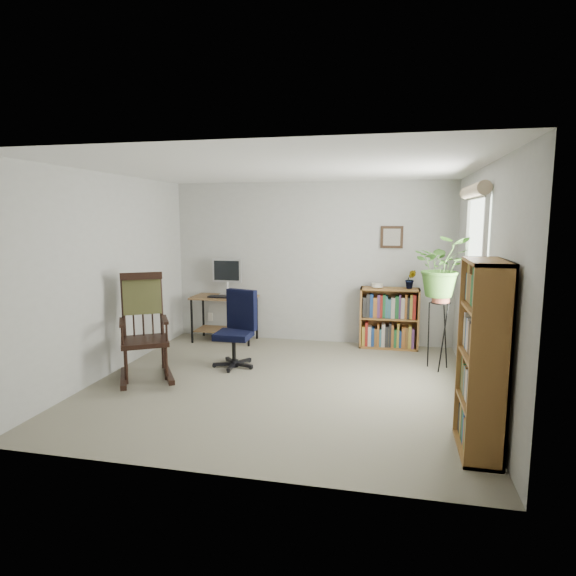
% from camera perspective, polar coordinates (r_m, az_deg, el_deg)
% --- Properties ---
extents(floor, '(4.20, 4.00, 0.00)m').
position_cam_1_polar(floor, '(5.59, -0.88, -11.30)').
color(floor, gray).
rests_on(floor, ground).
extents(ceiling, '(4.20, 4.00, 0.00)m').
position_cam_1_polar(ceiling, '(5.29, -0.95, 13.98)').
color(ceiling, white).
rests_on(ceiling, ground).
extents(wall_back, '(4.20, 0.00, 2.40)m').
position_cam_1_polar(wall_back, '(7.26, 2.68, 2.99)').
color(wall_back, '#B4B4B0').
rests_on(wall_back, ground).
extents(wall_front, '(4.20, 0.00, 2.40)m').
position_cam_1_polar(wall_front, '(3.42, -8.56, -3.32)').
color(wall_front, '#B4B4B0').
rests_on(wall_front, ground).
extents(wall_left, '(0.00, 4.00, 2.40)m').
position_cam_1_polar(wall_left, '(6.13, -20.40, 1.46)').
color(wall_left, '#B4B4B0').
rests_on(wall_left, ground).
extents(wall_right, '(0.00, 4.00, 2.40)m').
position_cam_1_polar(wall_right, '(5.25, 22.01, 0.27)').
color(wall_right, '#B4B4B0').
rests_on(wall_right, ground).
extents(window, '(0.12, 1.20, 1.50)m').
position_cam_1_polar(window, '(5.52, 21.20, 2.78)').
color(window, white).
rests_on(window, wall_right).
extents(desk, '(0.96, 0.53, 0.69)m').
position_cam_1_polar(desk, '(7.42, -7.49, -3.62)').
color(desk, brown).
rests_on(desk, floor).
extents(monitor, '(0.46, 0.16, 0.56)m').
position_cam_1_polar(monitor, '(7.45, -7.22, 1.32)').
color(monitor, '#BCBBC0').
rests_on(monitor, desk).
extents(keyboard, '(0.40, 0.15, 0.02)m').
position_cam_1_polar(keyboard, '(7.24, -7.86, -1.03)').
color(keyboard, black).
rests_on(keyboard, desk).
extents(office_chair, '(0.66, 0.66, 0.98)m').
position_cam_1_polar(office_chair, '(6.11, -6.47, -4.83)').
color(office_chair, black).
rests_on(office_chair, floor).
extents(rocking_chair, '(1.12, 1.27, 1.26)m').
position_cam_1_polar(rocking_chair, '(5.81, -16.70, -4.43)').
color(rocking_chair, black).
rests_on(rocking_chair, floor).
extents(low_bookshelf, '(0.83, 0.28, 0.88)m').
position_cam_1_polar(low_bookshelf, '(7.10, 11.91, -3.52)').
color(low_bookshelf, olive).
rests_on(low_bookshelf, floor).
extents(tall_bookshelf, '(0.29, 0.68, 1.56)m').
position_cam_1_polar(tall_bookshelf, '(4.15, 21.99, -7.71)').
color(tall_bookshelf, olive).
rests_on(tall_bookshelf, floor).
extents(plant_stand, '(0.35, 0.35, 0.99)m').
position_cam_1_polar(plant_stand, '(6.27, 17.48, -4.81)').
color(plant_stand, black).
rests_on(plant_stand, floor).
extents(spider_plant, '(1.69, 1.88, 1.46)m').
position_cam_1_polar(spider_plant, '(6.11, 17.97, 5.78)').
color(spider_plant, '#3B6B25').
rests_on(spider_plant, plant_stand).
extents(potted_plant_small, '(0.13, 0.24, 0.11)m').
position_cam_1_polar(potted_plant_small, '(7.03, 14.31, 0.37)').
color(potted_plant_small, '#3B6B25').
rests_on(potted_plant_small, low_bookshelf).
extents(framed_picture, '(0.32, 0.04, 0.32)m').
position_cam_1_polar(framed_picture, '(7.10, 12.20, 5.91)').
color(framed_picture, black).
rests_on(framed_picture, wall_back).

